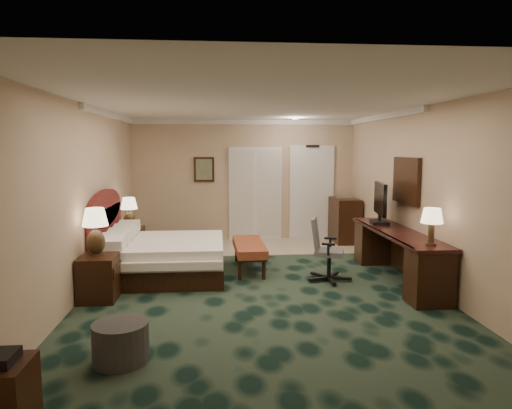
{
  "coord_description": "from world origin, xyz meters",
  "views": [
    {
      "loc": [
        -0.6,
        -6.57,
        2.07
      ],
      "look_at": [
        0.0,
        0.6,
        1.18
      ],
      "focal_mm": 32.0,
      "sensor_mm": 36.0,
      "label": 1
    }
  ],
  "objects": [
    {
      "name": "floor",
      "position": [
        0.0,
        0.0,
        0.0
      ],
      "size": [
        5.0,
        7.5,
        0.0
      ],
      "primitive_type": "cube",
      "color": "black",
      "rests_on": "ground"
    },
    {
      "name": "ceiling",
      "position": [
        0.0,
        0.0,
        2.7
      ],
      "size": [
        5.0,
        7.5,
        0.0
      ],
      "primitive_type": "cube",
      "color": "silver",
      "rests_on": "wall_back"
    },
    {
      "name": "wall_back",
      "position": [
        0.0,
        3.75,
        1.35
      ],
      "size": [
        5.0,
        0.0,
        2.7
      ],
      "primitive_type": "cube",
      "color": "tan",
      "rests_on": "ground"
    },
    {
      "name": "wall_front",
      "position": [
        0.0,
        -3.75,
        1.35
      ],
      "size": [
        5.0,
        0.0,
        2.7
      ],
      "primitive_type": "cube",
      "color": "tan",
      "rests_on": "ground"
    },
    {
      "name": "wall_left",
      "position": [
        -2.5,
        0.0,
        1.35
      ],
      "size": [
        0.0,
        7.5,
        2.7
      ],
      "primitive_type": "cube",
      "color": "tan",
      "rests_on": "ground"
    },
    {
      "name": "wall_right",
      "position": [
        2.5,
        0.0,
        1.35
      ],
      "size": [
        0.0,
        7.5,
        2.7
      ],
      "primitive_type": "cube",
      "color": "tan",
      "rests_on": "ground"
    },
    {
      "name": "crown_molding",
      "position": [
        0.0,
        0.0,
        2.65
      ],
      "size": [
        5.0,
        7.5,
        0.1
      ],
      "primitive_type": null,
      "color": "white",
      "rests_on": "wall_back"
    },
    {
      "name": "tile_patch",
      "position": [
        0.9,
        2.9,
        0.01
      ],
      "size": [
        3.2,
        1.7,
        0.01
      ],
      "primitive_type": "cube",
      "color": "#BFB18E",
      "rests_on": "ground"
    },
    {
      "name": "headboard",
      "position": [
        -2.44,
        1.0,
        0.7
      ],
      "size": [
        0.12,
        2.0,
        1.4
      ],
      "primitive_type": null,
      "color": "#47120A",
      "rests_on": "ground"
    },
    {
      "name": "entry_door",
      "position": [
        1.55,
        3.72,
        1.05
      ],
      "size": [
        1.02,
        0.06,
        2.18
      ],
      "primitive_type": "cube",
      "color": "white",
      "rests_on": "ground"
    },
    {
      "name": "closet_doors",
      "position": [
        0.25,
        3.71,
        1.05
      ],
      "size": [
        1.2,
        0.06,
        2.1
      ],
      "primitive_type": "cube",
      "color": "beige",
      "rests_on": "ground"
    },
    {
      "name": "wall_art",
      "position": [
        -0.9,
        3.71,
        1.6
      ],
      "size": [
        0.45,
        0.06,
        0.55
      ],
      "primitive_type": "cube",
      "color": "#445E4F",
      "rests_on": "wall_back"
    },
    {
      "name": "wall_mirror",
      "position": [
        2.46,
        0.6,
        1.55
      ],
      "size": [
        0.05,
        0.95,
        0.75
      ],
      "primitive_type": "cube",
      "color": "white",
      "rests_on": "wall_right"
    },
    {
      "name": "bed",
      "position": [
        -1.46,
        0.76,
        0.3
      ],
      "size": [
        1.88,
        1.74,
        0.6
      ],
      "primitive_type": "cube",
      "color": "white",
      "rests_on": "ground"
    },
    {
      "name": "nightstand_near",
      "position": [
        -2.24,
        -0.33,
        0.31
      ],
      "size": [
        0.49,
        0.56,
        0.61
      ],
      "primitive_type": "cube",
      "color": "black",
      "rests_on": "ground"
    },
    {
      "name": "nightstand_far",
      "position": [
        -2.26,
        2.2,
        0.28
      ],
      "size": [
        0.45,
        0.51,
        0.56
      ],
      "primitive_type": "cube",
      "color": "black",
      "rests_on": "ground"
    },
    {
      "name": "lamp_near",
      "position": [
        -2.27,
        -0.28,
        0.94
      ],
      "size": [
        0.36,
        0.36,
        0.65
      ],
      "primitive_type": null,
      "rotation": [
        0.0,
        0.0,
        0.05
      ],
      "color": "black",
      "rests_on": "nightstand_near"
    },
    {
      "name": "lamp_far",
      "position": [
        -2.28,
        2.15,
        0.85
      ],
      "size": [
        0.37,
        0.37,
        0.59
      ],
      "primitive_type": null,
      "rotation": [
        0.0,
        0.0,
        0.19
      ],
      "color": "black",
      "rests_on": "nightstand_far"
    },
    {
      "name": "bed_bench",
      "position": [
        -0.08,
        1.04,
        0.24
      ],
      "size": [
        0.52,
        1.41,
        0.47
      ],
      "primitive_type": "cube",
      "rotation": [
        0.0,
        0.0,
        0.03
      ],
      "color": "brown",
      "rests_on": "ground"
    },
    {
      "name": "ottoman",
      "position": [
        -1.56,
        -2.23,
        0.19
      ],
      "size": [
        0.69,
        0.69,
        0.39
      ],
      "primitive_type": "cylinder",
      "rotation": [
        0.0,
        0.0,
        0.34
      ],
      "color": "#323232",
      "rests_on": "ground"
    },
    {
      "name": "desk",
      "position": [
        2.19,
        0.22,
        0.4
      ],
      "size": [
        0.59,
        2.74,
        0.79
      ],
      "primitive_type": "cube",
      "color": "black",
      "rests_on": "ground"
    },
    {
      "name": "tv",
      "position": [
        2.15,
        0.92,
        1.14
      ],
      "size": [
        0.23,
        0.9,
        0.7
      ],
      "primitive_type": "cube",
      "rotation": [
        0.0,
        0.0,
        -0.18
      ],
      "color": "black",
      "rests_on": "desk"
    },
    {
      "name": "desk_lamp",
      "position": [
        2.22,
        -0.83,
        1.04
      ],
      "size": [
        0.34,
        0.34,
        0.5
      ],
      "primitive_type": null,
      "rotation": [
        0.0,
        0.0,
        0.22
      ],
      "color": "black",
      "rests_on": "desk"
    },
    {
      "name": "desk_chair",
      "position": [
        1.13,
        0.3,
        0.49
      ],
      "size": [
        0.71,
        0.69,
        0.99
      ],
      "primitive_type": null,
      "rotation": [
        0.0,
        0.0,
        -0.31
      ],
      "color": "#4E4E4E",
      "rests_on": "ground"
    },
    {
      "name": "minibar",
      "position": [
        2.19,
        3.2,
        0.49
      ],
      "size": [
        0.51,
        0.93,
        0.98
      ],
      "primitive_type": "cube",
      "color": "black",
      "rests_on": "ground"
    }
  ]
}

